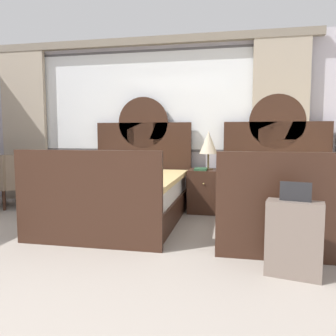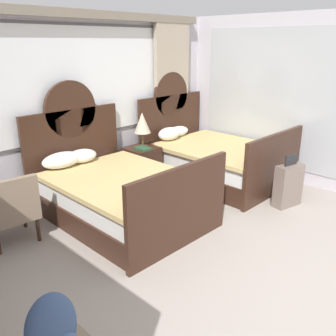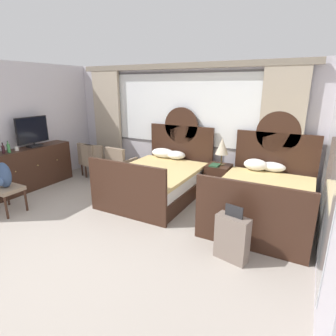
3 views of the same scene
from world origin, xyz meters
name	(u,v)px [view 1 (image 1 of 3)]	position (x,y,z in m)	size (l,w,h in m)	color
wall_back_window	(144,117)	(0.00, 3.61, 1.43)	(5.91, 0.22, 2.70)	silver
bed_near_window	(123,193)	(0.02, 2.48, 0.36)	(1.56, 2.21, 1.75)	#382116
bed_near_mirror	(285,199)	(2.09, 2.47, 0.36)	(1.56, 2.21, 1.75)	#382116
nightstand_between_beds	(205,191)	(1.06, 3.16, 0.32)	(0.48, 0.50, 0.63)	#382116
table_lamp_on_nightstand	(208,143)	(1.10, 3.17, 1.02)	(0.27, 0.27, 0.56)	brown
book_on_nightstand	(201,169)	(1.00, 3.06, 0.65)	(0.18, 0.26, 0.03)	#285133
armchair_by_window_left	(51,181)	(-1.25, 2.83, 0.45)	(0.60, 0.60, 0.84)	#84705B
armchair_by_window_centre	(8,179)	(-2.00, 2.83, 0.45)	(0.66, 0.66, 0.84)	#84705B
armchair_by_window_right	(0,179)	(-2.15, 2.83, 0.45)	(0.62, 0.62, 0.84)	#84705B
suitcase_on_floor	(294,238)	(1.95, 1.02, 0.31)	(0.46, 0.27, 0.77)	#75665B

